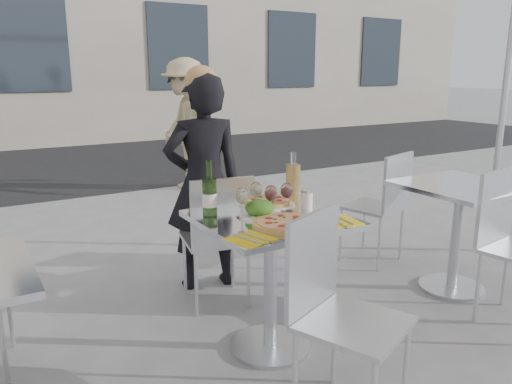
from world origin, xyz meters
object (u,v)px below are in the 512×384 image
salad_plate (259,209)px  wineglass_red_b (287,192)px  side_table_right (458,215)px  side_chair_rnear (512,234)px  wine_bottle (210,195)px  wineglass_white_a (242,197)px  chair_far (219,231)px  pedestrian_b (186,125)px  pizza_near (285,223)px  main_table (271,255)px  pizza_far (267,202)px  woman_diner (204,184)px  carafe (293,182)px  wineglass_white_b (256,191)px  napkin_left (251,239)px  napkin_right (340,221)px  sugar_shaker (307,199)px  wineglass_red_a (271,194)px  chair_near (334,299)px  side_chair_rfar (384,199)px

salad_plate → wineglass_red_b: 0.19m
side_table_right → side_chair_rnear: size_ratio=0.82×
wine_bottle → wineglass_white_a: bearing=-35.5°
chair_far → pedestrian_b: pedestrian_b is taller
wine_bottle → pizza_near: bearing=-51.3°
main_table → pizza_far: (0.11, 0.22, 0.23)m
wineglass_red_b → woman_diner: bearing=94.1°
wineglass_white_a → carafe: bearing=16.8°
woman_diner → wineglass_white_a: bearing=88.4°
salad_plate → wineglass_white_b: size_ratio=1.40×
woman_diner → wineglass_white_a: size_ratio=9.33×
wine_bottle → side_table_right: bearing=-5.2°
woman_diner → main_table: bearing=97.1°
side_chair_rnear → napkin_left: (-1.68, 0.18, 0.21)m
woman_diner → wineglass_white_b: size_ratio=9.33×
woman_diner → carafe: (0.20, -0.77, 0.13)m
napkin_right → sugar_shaker: bearing=96.2°
wine_bottle → main_table: bearing=-30.9°
chair_far → side_chair_rnear: bearing=155.1°
pedestrian_b → napkin_right: pedestrian_b is taller
woman_diner → napkin_right: size_ratio=7.29×
main_table → wineglass_white_a: (-0.13, 0.06, 0.32)m
sugar_shaker → wineglass_white_b: 0.28m
pizza_near → wine_bottle: wine_bottle is taller
side_table_right → wineglass_red_a: size_ratio=4.76×
woman_diner → napkin_right: bearing=109.6°
side_table_right → sugar_shaker: sugar_shaker is taller
woman_diner → sugar_shaker: size_ratio=13.74×
chair_near → carafe: size_ratio=3.11×
wineglass_white_a → napkin_left: (-0.14, -0.32, -0.11)m
napkin_left → wineglass_red_a: bearing=30.1°
side_chair_rnear → napkin_left: size_ratio=4.14×
napkin_left → salad_plate: bearing=37.9°
side_chair_rnear → wineglass_red_a: 1.50m
pizza_near → side_chair_rfar: bearing=28.2°
chair_far → sugar_shaker: 0.68m
wineglass_red_a → wineglass_red_b: same height
pizza_far → wineglass_white_b: (-0.11, -0.07, 0.09)m
chair_near → woman_diner: bearing=63.6°
pizza_near → pizza_far: (0.12, 0.37, 0.00)m
wineglass_white_a → pizza_near: bearing=-61.7°
woman_diner → wineglass_white_a: (-0.19, -0.89, 0.12)m
pedestrian_b → pizza_far: bearing=-19.4°
side_chair_rnear → wineglass_red_a: (-1.39, 0.48, 0.32)m
main_table → pizza_far: 0.33m
chair_far → pedestrian_b: size_ratio=0.53×
pedestrian_b → wineglass_red_a: (-1.12, -3.75, 0.03)m
chair_near → wineglass_white_a: size_ratio=5.72×
napkin_left → napkin_right: bearing=-14.3°
pizza_far → napkin_left: pizza_far is taller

